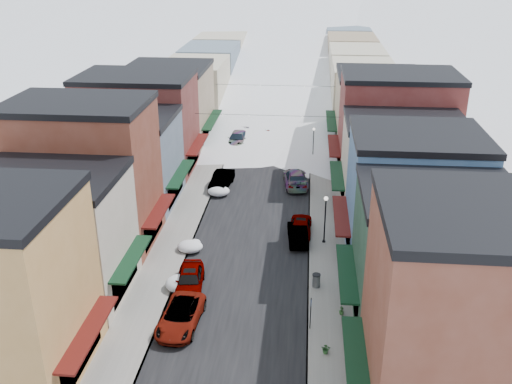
% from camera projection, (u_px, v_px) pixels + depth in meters
% --- Properties ---
extents(road, '(10.00, 160.00, 0.01)m').
position_uv_depth(road, '(277.00, 119.00, 84.63)').
color(road, black).
rests_on(road, ground).
extents(sidewalk_left, '(3.20, 160.00, 0.15)m').
position_uv_depth(sidewalk_left, '(233.00, 118.00, 85.16)').
color(sidewalk_left, gray).
rests_on(sidewalk_left, ground).
extents(sidewalk_right, '(3.20, 160.00, 0.15)m').
position_uv_depth(sidewalk_right, '(321.00, 120.00, 84.04)').
color(sidewalk_right, gray).
rests_on(sidewalk_right, ground).
extents(curb_left, '(0.10, 160.00, 0.15)m').
position_uv_depth(curb_left, '(243.00, 118.00, 85.03)').
color(curb_left, slate).
rests_on(curb_left, ground).
extents(curb_right, '(0.10, 160.00, 0.15)m').
position_uv_depth(curb_right, '(311.00, 120.00, 84.17)').
color(curb_right, slate).
rests_on(curb_right, ground).
extents(bldg_l_cream, '(11.30, 8.20, 9.50)m').
position_uv_depth(bldg_l_cream, '(53.00, 236.00, 40.44)').
color(bldg_l_cream, beige).
rests_on(bldg_l_cream, ground).
extents(bldg_l_brick_near, '(12.30, 8.20, 12.50)m').
position_uv_depth(bldg_l_brick_near, '(85.00, 174.00, 47.20)').
color(bldg_l_brick_near, brown).
rests_on(bldg_l_brick_near, ground).
extents(bldg_l_grayblue, '(11.30, 9.20, 9.00)m').
position_uv_depth(bldg_l_grayblue, '(124.00, 159.00, 55.62)').
color(bldg_l_grayblue, slate).
rests_on(bldg_l_grayblue, ground).
extents(bldg_l_brick_far, '(13.30, 9.20, 11.00)m').
position_uv_depth(bldg_l_brick_far, '(139.00, 123.00, 63.53)').
color(bldg_l_brick_far, maroon).
rests_on(bldg_l_brick_far, ground).
extents(bldg_l_tan, '(11.30, 11.20, 10.00)m').
position_uv_depth(bldg_l_tan, '(169.00, 105.00, 72.79)').
color(bldg_l_tan, '#987F63').
rests_on(bldg_l_tan, ground).
extents(bldg_r_brick_near, '(12.30, 9.20, 12.50)m').
position_uv_depth(bldg_r_brick_near, '(482.00, 319.00, 28.89)').
color(bldg_r_brick_near, brown).
rests_on(bldg_r_brick_near, ground).
extents(bldg_r_green, '(11.30, 9.20, 9.50)m').
position_uv_depth(bldg_r_green, '(434.00, 256.00, 37.75)').
color(bldg_r_green, '#1E3E2B').
rests_on(bldg_r_green, ground).
extents(bldg_r_blue, '(11.30, 9.20, 10.50)m').
position_uv_depth(bldg_r_blue, '(413.00, 195.00, 45.78)').
color(bldg_r_blue, '#436A98').
rests_on(bldg_r_blue, ground).
extents(bldg_r_cream, '(12.30, 9.20, 9.00)m').
position_uv_depth(bldg_r_cream, '(402.00, 165.00, 54.26)').
color(bldg_r_cream, beige).
rests_on(bldg_r_cream, ground).
extents(bldg_r_brick_far, '(13.30, 9.20, 11.50)m').
position_uv_depth(bldg_r_brick_far, '(396.00, 125.00, 61.95)').
color(bldg_r_brick_far, maroon).
rests_on(bldg_r_brick_far, ground).
extents(bldg_r_tan, '(11.30, 11.20, 9.50)m').
position_uv_depth(bldg_r_tan, '(377.00, 110.00, 71.57)').
color(bldg_r_tan, tan).
rests_on(bldg_r_tan, ground).
extents(distant_blocks, '(34.00, 55.00, 8.00)m').
position_uv_depth(distant_blocks, '(284.00, 63.00, 104.07)').
color(distant_blocks, gray).
rests_on(distant_blocks, ground).
extents(overhead_cables, '(16.40, 15.04, 0.04)m').
position_uv_depth(overhead_cables, '(271.00, 99.00, 70.74)').
color(overhead_cables, black).
rests_on(overhead_cables, ground).
extents(car_white_suv, '(2.81, 5.54, 1.50)m').
position_uv_depth(car_white_suv, '(181.00, 316.00, 38.34)').
color(car_white_suv, silver).
rests_on(car_white_suv, ground).
extents(car_silver_sedan, '(2.48, 5.11, 1.68)m').
position_uv_depth(car_silver_sedan, '(190.00, 280.00, 42.39)').
color(car_silver_sedan, '#9A9EA2').
rests_on(car_silver_sedan, ground).
extents(car_dark_hatch, '(2.28, 5.17, 1.65)m').
position_uv_depth(car_dark_hatch, '(222.00, 180.00, 60.49)').
color(car_dark_hatch, black).
rests_on(car_dark_hatch, ground).
extents(car_silver_wagon, '(2.75, 5.97, 1.69)m').
position_uv_depth(car_silver_wagon, '(238.00, 139.00, 73.32)').
color(car_silver_wagon, '#989BA0').
rests_on(car_silver_wagon, ground).
extents(car_green_sedan, '(2.00, 4.70, 1.51)m').
position_uv_depth(car_green_sedan, '(298.00, 233.00, 49.37)').
color(car_green_sedan, black).
rests_on(car_green_sedan, ground).
extents(car_gray_suv, '(2.02, 4.79, 1.62)m').
position_uv_depth(car_gray_suv, '(301.00, 225.00, 50.71)').
color(car_gray_suv, gray).
rests_on(car_gray_suv, ground).
extents(car_black_sedan, '(3.08, 6.15, 1.71)m').
position_uv_depth(car_black_sedan, '(295.00, 178.00, 60.89)').
color(car_black_sedan, black).
rests_on(car_black_sedan, ground).
extents(car_lane_silver, '(2.17, 4.65, 1.54)m').
position_uv_depth(car_lane_silver, '(266.00, 134.00, 75.31)').
color(car_lane_silver, gray).
rests_on(car_lane_silver, ground).
extents(car_lane_white, '(3.08, 6.06, 1.64)m').
position_uv_depth(car_lane_white, '(292.00, 110.00, 86.45)').
color(car_lane_white, white).
rests_on(car_lane_white, ground).
extents(parking_sign, '(0.07, 0.33, 2.41)m').
position_uv_depth(parking_sign, '(311.00, 311.00, 37.51)').
color(parking_sign, black).
rests_on(parking_sign, sidewalk_right).
extents(trash_can, '(0.62, 0.62, 1.05)m').
position_uv_depth(trash_can, '(316.00, 280.00, 42.57)').
color(trash_can, '#5C5F61').
rests_on(trash_can, sidewalk_right).
extents(streetlamp_near, '(0.36, 0.36, 4.28)m').
position_uv_depth(streetlamp_near, '(325.00, 214.00, 48.16)').
color(streetlamp_near, black).
rests_on(streetlamp_near, sidewalk_right).
extents(streetlamp_far, '(0.32, 0.32, 3.84)m').
position_uv_depth(streetlamp_far, '(313.00, 139.00, 67.63)').
color(streetlamp_far, black).
rests_on(streetlamp_far, sidewalk_right).
extents(planter_near, '(0.66, 0.60, 0.65)m').
position_uv_depth(planter_near, '(326.00, 349.00, 35.65)').
color(planter_near, '#295827').
rests_on(planter_near, sidewalk_right).
extents(planter_far, '(0.46, 0.46, 0.60)m').
position_uv_depth(planter_far, '(342.00, 311.00, 39.44)').
color(planter_far, '#32612C').
rests_on(planter_far, sidewalk_right).
extents(snow_pile_near, '(2.60, 2.80, 1.10)m').
position_uv_depth(snow_pile_near, '(183.00, 283.00, 42.53)').
color(snow_pile_near, white).
rests_on(snow_pile_near, ground).
extents(snow_pile_mid, '(2.13, 2.51, 0.90)m').
position_uv_depth(snow_pile_mid, '(191.00, 246.00, 47.94)').
color(snow_pile_mid, white).
rests_on(snow_pile_mid, ground).
extents(snow_pile_far, '(2.29, 2.61, 0.97)m').
position_uv_depth(snow_pile_far, '(219.00, 191.00, 58.70)').
color(snow_pile_far, white).
rests_on(snow_pile_far, ground).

